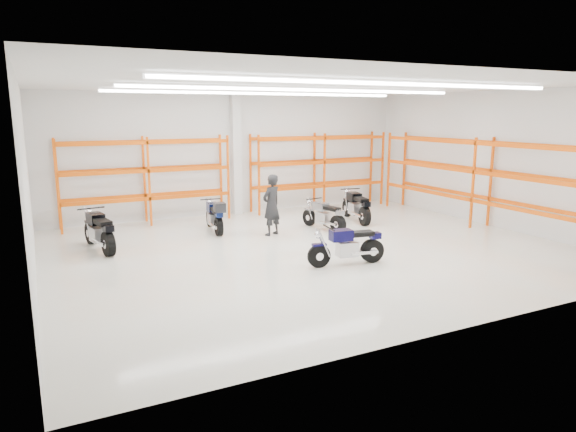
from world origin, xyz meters
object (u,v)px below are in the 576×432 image
motorcycle_back_b (215,216)px  standing_man (272,205)px  motorcycle_main (350,246)px  motorcycle_back_a (99,232)px  motorcycle_back_d (357,207)px  motorcycle_back_c (325,216)px  structural_column (236,154)px

motorcycle_back_b → standing_man: standing_man is taller
motorcycle_back_b → motorcycle_main: bearing=-69.2°
motorcycle_back_b → standing_man: bearing=-38.5°
motorcycle_main → motorcycle_back_a: bearing=142.4°
motorcycle_main → motorcycle_back_d: size_ratio=0.93×
motorcycle_back_c → motorcycle_back_d: 1.79m
motorcycle_back_c → structural_column: bearing=111.9°
standing_man → motorcycle_back_b: bearing=-62.5°
motorcycle_main → motorcycle_back_d: (3.12, 4.31, 0.04)m
motorcycle_main → standing_man: bearing=96.3°
motorcycle_back_d → motorcycle_back_b: bearing=172.5°
motorcycle_back_a → motorcycle_back_d: size_ratio=1.03×
motorcycle_back_a → motorcycle_back_c: motorcycle_back_a is taller
motorcycle_back_a → structural_column: bearing=32.1°
standing_man → motorcycle_back_d: bearing=164.3°
structural_column → motorcycle_main: bearing=-89.0°
motorcycle_back_b → structural_column: (1.76, 2.62, 1.73)m
motorcycle_back_b → standing_man: size_ratio=1.09×
motorcycle_back_a → motorcycle_back_c: bearing=-4.6°
motorcycle_main → motorcycle_back_c: 3.94m
motorcycle_back_d → standing_man: (-3.54, -0.51, 0.44)m
standing_man → structural_column: (0.29, 3.78, 1.29)m
motorcycle_back_c → motorcycle_main: bearing=-111.5°
motorcycle_back_d → structural_column: 4.93m
standing_man → motorcycle_back_a: bearing=-28.7°
motorcycle_back_a → standing_man: bearing=-4.8°
motorcycle_back_c → motorcycle_back_d: size_ratio=0.89×
motorcycle_main → motorcycle_back_d: motorcycle_back_d is taller
standing_man → motorcycle_back_c: bearing=152.1°
motorcycle_back_b → motorcycle_back_d: size_ratio=0.94×
motorcycle_main → motorcycle_back_a: 6.92m
motorcycle_back_a → motorcycle_back_d: (8.60, 0.09, -0.01)m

